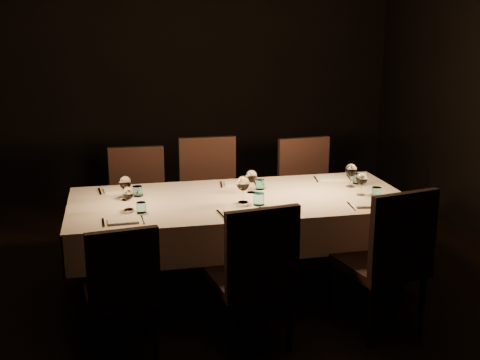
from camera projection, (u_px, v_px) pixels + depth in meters
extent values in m
cube|color=black|center=(240.00, 292.00, 4.70)|extent=(5.00, 6.00, 0.01)
cube|color=black|center=(187.00, 68.00, 7.15)|extent=(5.00, 0.01, 3.00)
cube|color=black|center=(240.00, 202.00, 4.51)|extent=(2.40, 1.00, 0.04)
cylinder|color=black|center=(88.00, 284.00, 3.98)|extent=(0.07, 0.07, 0.71)
cylinder|color=black|center=(91.00, 240.00, 4.78)|extent=(0.07, 0.07, 0.71)
cylinder|color=black|center=(400.00, 257.00, 4.44)|extent=(0.07, 0.07, 0.71)
cylinder|color=black|center=(356.00, 221.00, 5.23)|extent=(0.07, 0.07, 0.71)
cube|color=beige|center=(240.00, 199.00, 4.50)|extent=(2.52, 1.12, 0.01)
cube|color=beige|center=(226.00, 197.00, 5.06)|extent=(2.52, 0.01, 0.28)
cube|color=beige|center=(257.00, 243.00, 4.02)|extent=(2.52, 0.01, 0.28)
cube|color=beige|center=(393.00, 207.00, 4.79)|extent=(0.01, 1.12, 0.28)
cube|color=beige|center=(68.00, 229.00, 4.29)|extent=(0.01, 1.12, 0.28)
cylinder|color=black|center=(144.00, 309.00, 4.01)|extent=(0.04, 0.04, 0.37)
cylinder|color=black|center=(155.00, 334.00, 3.69)|extent=(0.04, 0.04, 0.37)
cylinder|color=black|center=(92.00, 318.00, 3.89)|extent=(0.04, 0.04, 0.37)
cylinder|color=black|center=(98.00, 344.00, 3.58)|extent=(0.04, 0.04, 0.37)
cube|color=black|center=(121.00, 295.00, 3.74)|extent=(0.48, 0.48, 0.06)
cube|color=black|center=(124.00, 267.00, 3.51)|extent=(0.43, 0.11, 0.46)
cube|color=beige|center=(123.00, 221.00, 3.96)|extent=(0.21, 0.13, 0.01)
cube|color=silver|center=(103.00, 223.00, 3.94)|extent=(0.02, 0.18, 0.01)
cube|color=silver|center=(143.00, 220.00, 3.99)|extent=(0.02, 0.18, 0.01)
cylinder|color=#ADE8F2|center=(141.00, 207.00, 4.15)|extent=(0.07, 0.07, 0.07)
cylinder|color=white|center=(129.00, 209.00, 4.22)|extent=(0.06, 0.06, 0.00)
cylinder|color=white|center=(129.00, 204.00, 4.21)|extent=(0.01, 0.01, 0.08)
ellipsoid|color=white|center=(128.00, 193.00, 4.19)|extent=(0.08, 0.08, 0.09)
cylinder|color=black|center=(265.00, 296.00, 4.15)|extent=(0.04, 0.04, 0.41)
cylinder|color=black|center=(290.00, 322.00, 3.79)|extent=(0.04, 0.04, 0.41)
cylinder|color=black|center=(211.00, 306.00, 4.01)|extent=(0.04, 0.04, 0.41)
cylinder|color=black|center=(232.00, 333.00, 3.66)|extent=(0.04, 0.04, 0.41)
cube|color=black|center=(250.00, 280.00, 3.84)|extent=(0.54, 0.54, 0.06)
cube|color=black|center=(263.00, 249.00, 3.58)|extent=(0.47, 0.12, 0.51)
cube|color=beige|center=(243.00, 212.00, 4.13)|extent=(0.25, 0.17, 0.02)
cube|color=silver|center=(221.00, 215.00, 4.10)|extent=(0.04, 0.22, 0.01)
cube|color=silver|center=(265.00, 212.00, 4.16)|extent=(0.04, 0.22, 0.01)
cylinder|color=#ADE8F2|center=(259.00, 199.00, 4.32)|extent=(0.08, 0.08, 0.09)
cylinder|color=white|center=(243.00, 202.00, 4.39)|extent=(0.07, 0.07, 0.00)
cylinder|color=white|center=(243.00, 196.00, 4.37)|extent=(0.01, 0.01, 0.09)
ellipsoid|color=white|center=(243.00, 183.00, 4.35)|extent=(0.10, 0.10, 0.11)
cylinder|color=black|center=(383.00, 282.00, 4.36)|extent=(0.04, 0.04, 0.43)
cylinder|color=black|center=(421.00, 305.00, 4.00)|extent=(0.04, 0.04, 0.43)
cylinder|color=black|center=(335.00, 292.00, 4.20)|extent=(0.04, 0.04, 0.43)
cylinder|color=black|center=(371.00, 317.00, 3.84)|extent=(0.04, 0.04, 0.43)
cube|color=black|center=(380.00, 265.00, 4.03)|extent=(0.58, 0.58, 0.06)
cube|color=black|center=(403.00, 233.00, 3.77)|extent=(0.49, 0.15, 0.53)
cube|color=beige|center=(369.00, 204.00, 4.32)|extent=(0.23, 0.17, 0.02)
cube|color=silver|center=(351.00, 206.00, 4.29)|extent=(0.04, 0.20, 0.01)
cube|color=silver|center=(387.00, 204.00, 4.34)|extent=(0.03, 0.20, 0.01)
cylinder|color=#ADE8F2|center=(377.00, 192.00, 4.51)|extent=(0.07, 0.07, 0.08)
cylinder|color=white|center=(361.00, 195.00, 4.57)|extent=(0.07, 0.07, 0.00)
cylinder|color=white|center=(361.00, 189.00, 4.56)|extent=(0.01, 0.01, 0.08)
ellipsoid|color=white|center=(362.00, 179.00, 4.54)|extent=(0.09, 0.09, 0.10)
cylinder|color=black|center=(116.00, 251.00, 4.97)|extent=(0.04, 0.04, 0.41)
cylinder|color=black|center=(117.00, 234.00, 5.34)|extent=(0.04, 0.04, 0.41)
cylinder|color=black|center=(164.00, 248.00, 5.03)|extent=(0.04, 0.04, 0.41)
cylinder|color=black|center=(162.00, 232.00, 5.41)|extent=(0.04, 0.04, 0.41)
cube|color=black|center=(139.00, 215.00, 5.13)|extent=(0.49, 0.49, 0.06)
cube|color=black|center=(137.00, 176.00, 5.25)|extent=(0.48, 0.07, 0.52)
cube|color=beige|center=(118.00, 190.00, 4.68)|extent=(0.24, 0.17, 0.02)
cube|color=silver|center=(100.00, 192.00, 4.65)|extent=(0.04, 0.20, 0.01)
cube|color=silver|center=(137.00, 190.00, 4.71)|extent=(0.03, 0.20, 0.01)
cylinder|color=#ADE8F2|center=(138.00, 191.00, 4.53)|extent=(0.07, 0.07, 0.08)
cylinder|color=white|center=(126.00, 200.00, 4.45)|extent=(0.07, 0.07, 0.00)
cylinder|color=white|center=(126.00, 194.00, 4.43)|extent=(0.01, 0.01, 0.09)
ellipsoid|color=white|center=(125.00, 183.00, 4.41)|extent=(0.09, 0.09, 0.10)
cylinder|color=black|center=(191.00, 245.00, 5.05)|extent=(0.04, 0.04, 0.44)
cylinder|color=black|center=(185.00, 228.00, 5.46)|extent=(0.04, 0.04, 0.44)
cylinder|color=black|center=(240.00, 242.00, 5.13)|extent=(0.04, 0.04, 0.44)
cylinder|color=black|center=(231.00, 225.00, 5.54)|extent=(0.04, 0.04, 0.44)
cube|color=black|center=(212.00, 208.00, 5.23)|extent=(0.51, 0.51, 0.07)
cube|color=black|center=(208.00, 167.00, 5.36)|extent=(0.51, 0.06, 0.55)
cube|color=beige|center=(238.00, 183.00, 4.87)|extent=(0.23, 0.16, 0.02)
cube|color=silver|center=(221.00, 185.00, 4.85)|extent=(0.04, 0.20, 0.01)
cube|color=silver|center=(255.00, 183.00, 4.90)|extent=(0.04, 0.20, 0.01)
cylinder|color=#ADE8F2|center=(260.00, 184.00, 4.72)|extent=(0.07, 0.07, 0.08)
cylinder|color=white|center=(251.00, 192.00, 4.64)|extent=(0.07, 0.07, 0.00)
cylinder|color=white|center=(251.00, 187.00, 4.63)|extent=(0.01, 0.01, 0.08)
ellipsoid|color=white|center=(251.00, 176.00, 4.60)|extent=(0.09, 0.09, 0.10)
cylinder|color=black|center=(299.00, 239.00, 5.21)|extent=(0.04, 0.04, 0.42)
cylinder|color=black|center=(282.00, 224.00, 5.59)|extent=(0.04, 0.04, 0.42)
cylinder|color=black|center=(342.00, 234.00, 5.32)|extent=(0.04, 0.04, 0.42)
cylinder|color=black|center=(322.00, 220.00, 5.70)|extent=(0.04, 0.04, 0.42)
cube|color=black|center=(312.00, 204.00, 5.39)|extent=(0.53, 0.53, 0.06)
cube|color=black|center=(303.00, 166.00, 5.51)|extent=(0.49, 0.09, 0.53)
cube|color=beige|center=(333.00, 178.00, 5.04)|extent=(0.25, 0.18, 0.02)
cube|color=silver|center=(316.00, 179.00, 5.01)|extent=(0.05, 0.21, 0.01)
cube|color=silver|center=(349.00, 178.00, 5.07)|extent=(0.05, 0.21, 0.01)
cylinder|color=#ADE8F2|center=(358.00, 179.00, 4.89)|extent=(0.08, 0.08, 0.08)
cylinder|color=white|center=(350.00, 186.00, 4.80)|extent=(0.07, 0.07, 0.00)
cylinder|color=white|center=(351.00, 181.00, 4.79)|extent=(0.01, 0.01, 0.09)
ellipsoid|color=white|center=(351.00, 170.00, 4.77)|extent=(0.09, 0.09, 0.11)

